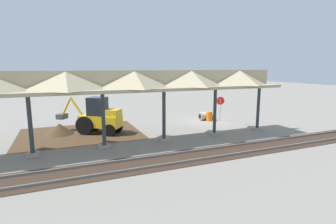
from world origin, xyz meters
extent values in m
plane|color=gray|center=(0.00, 0.00, 0.00)|extent=(120.00, 120.00, 0.00)
cube|color=#4C3823|center=(11.38, 0.32, 0.00)|extent=(8.97, 7.00, 0.01)
cube|color=#9E998E|center=(-2.08, 4.68, 0.10)|extent=(0.70, 0.70, 0.20)
cylinder|color=#2D383D|center=(-2.08, 4.68, 1.80)|extent=(0.24, 0.24, 3.60)
cube|color=#9E998E|center=(2.03, 4.68, 0.10)|extent=(0.70, 0.70, 0.20)
cylinder|color=#2D383D|center=(2.03, 4.68, 1.80)|extent=(0.24, 0.24, 3.60)
cube|color=#9E998E|center=(6.14, 4.68, 0.10)|extent=(0.70, 0.70, 0.20)
cylinder|color=#2D383D|center=(6.14, 4.68, 1.80)|extent=(0.24, 0.24, 3.60)
cube|color=#9E998E|center=(10.24, 4.68, 0.10)|extent=(0.70, 0.70, 0.20)
cylinder|color=#2D383D|center=(10.24, 4.68, 1.80)|extent=(0.24, 0.24, 3.60)
cube|color=#9E998E|center=(14.35, 4.68, 0.10)|extent=(0.70, 0.70, 0.20)
cylinder|color=#2D383D|center=(14.35, 4.68, 1.80)|extent=(0.24, 0.24, 3.60)
cube|color=tan|center=(10.24, 4.68, 3.70)|extent=(25.85, 3.20, 0.20)
cube|color=tan|center=(10.24, 4.68, 4.35)|extent=(25.85, 0.20, 1.10)
pyramid|color=tan|center=(-0.03, 4.68, 4.35)|extent=(3.70, 3.20, 1.10)
pyramid|color=tan|center=(4.08, 4.68, 4.35)|extent=(3.70, 3.20, 1.10)
pyramid|color=tan|center=(8.19, 4.68, 4.35)|extent=(3.70, 3.20, 1.10)
pyramid|color=tan|center=(12.30, 4.68, 4.35)|extent=(3.70, 3.20, 1.10)
cube|color=slate|center=(0.00, 7.70, 0.07)|extent=(60.00, 0.08, 0.15)
cube|color=slate|center=(0.00, 9.14, 0.07)|extent=(60.00, 0.08, 0.15)
cube|color=#38281E|center=(0.00, 8.42, 0.01)|extent=(60.00, 2.58, 0.03)
cylinder|color=gray|center=(-1.35, 0.38, 1.07)|extent=(0.06, 0.06, 2.15)
cylinder|color=red|center=(-1.35, 0.38, 1.96)|extent=(0.70, 0.35, 0.76)
cube|color=yellow|center=(9.89, 0.75, 0.97)|extent=(3.34, 2.96, 0.90)
cube|color=#1E262D|center=(10.05, 0.63, 2.12)|extent=(1.74, 1.72, 1.40)
cube|color=yellow|center=(9.07, 1.37, 1.67)|extent=(1.58, 1.56, 0.50)
cylinder|color=black|center=(10.23, -0.39, 0.70)|extent=(1.30, 1.08, 1.40)
cylinder|color=black|center=(11.09, 0.75, 0.70)|extent=(1.30, 1.08, 1.40)
cylinder|color=black|center=(8.63, 0.88, 0.45)|extent=(0.90, 0.78, 0.90)
cylinder|color=black|center=(9.41, 1.93, 0.45)|extent=(0.90, 0.78, 0.90)
cylinder|color=yellow|center=(11.54, -0.48, 2.08)|extent=(0.96, 0.78, 1.41)
cylinder|color=yellow|center=(12.26, -1.02, 1.96)|extent=(0.92, 0.74, 1.62)
cube|color=#47474C|center=(12.62, -1.29, 1.19)|extent=(0.96, 1.00, 0.40)
cone|color=#4C3823|center=(12.86, -0.11, 0.00)|extent=(4.20, 4.20, 1.70)
cylinder|color=#9E9384|center=(-0.41, -0.66, 0.39)|extent=(1.34, 0.81, 0.78)
cylinder|color=black|center=(0.25, -0.65, 0.39)|extent=(0.03, 0.51, 0.51)
cylinder|color=orange|center=(-0.44, -0.07, 0.45)|extent=(0.56, 0.56, 0.90)
camera|label=1|loc=(12.71, 21.16, 5.09)|focal=28.00mm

